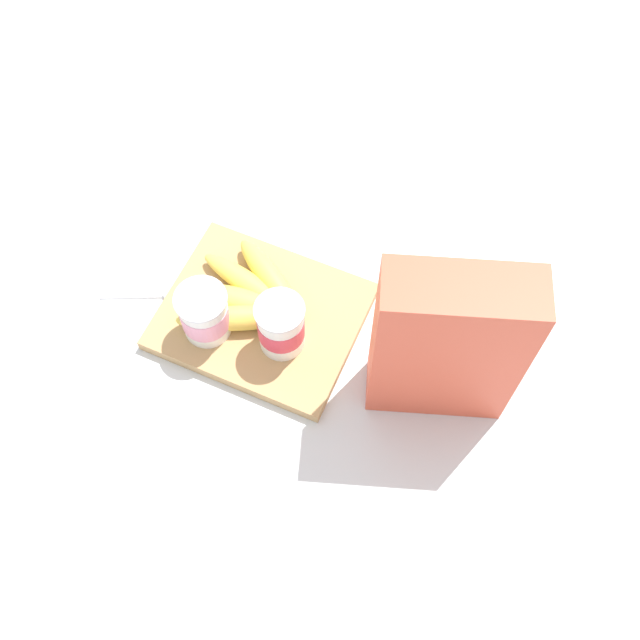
{
  "coord_description": "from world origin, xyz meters",
  "views": [
    {
      "loc": [
        -0.29,
        0.45,
        1.0
      ],
      "look_at": [
        -0.1,
        0.0,
        0.07
      ],
      "focal_mm": 41.83,
      "sensor_mm": 36.0,
      "label": 1
    }
  ],
  "objects_px": {
    "cereal_box": "(447,345)",
    "yogurt_cup_front": "(281,326)",
    "cutting_board": "(261,316)",
    "yogurt_cup_back": "(204,314)",
    "banana_bunch": "(251,297)",
    "spoon": "(157,295)"
  },
  "relations": [
    {
      "from": "cereal_box",
      "to": "yogurt_cup_front",
      "type": "distance_m",
      "value": 0.24
    },
    {
      "from": "cutting_board",
      "to": "yogurt_cup_back",
      "type": "relative_size",
      "value": 3.29
    },
    {
      "from": "yogurt_cup_front",
      "to": "banana_bunch",
      "type": "distance_m",
      "value": 0.09
    },
    {
      "from": "yogurt_cup_back",
      "to": "spoon",
      "type": "distance_m",
      "value": 0.12
    },
    {
      "from": "yogurt_cup_front",
      "to": "yogurt_cup_back",
      "type": "distance_m",
      "value": 0.11
    },
    {
      "from": "cereal_box",
      "to": "yogurt_cup_front",
      "type": "xyz_separation_m",
      "value": [
        0.23,
        0.02,
        -0.08
      ]
    },
    {
      "from": "cereal_box",
      "to": "yogurt_cup_back",
      "type": "distance_m",
      "value": 0.35
    },
    {
      "from": "cutting_board",
      "to": "yogurt_cup_back",
      "type": "xyz_separation_m",
      "value": [
        0.06,
        0.05,
        0.05
      ]
    },
    {
      "from": "cutting_board",
      "to": "banana_bunch",
      "type": "relative_size",
      "value": 1.48
    },
    {
      "from": "cereal_box",
      "to": "cutting_board",
      "type": "bearing_deg",
      "value": 159.33
    },
    {
      "from": "cereal_box",
      "to": "banana_bunch",
      "type": "height_order",
      "value": "cereal_box"
    },
    {
      "from": "cutting_board",
      "to": "yogurt_cup_front",
      "type": "bearing_deg",
      "value": 148.78
    },
    {
      "from": "cutting_board",
      "to": "banana_bunch",
      "type": "height_order",
      "value": "banana_bunch"
    },
    {
      "from": "yogurt_cup_front",
      "to": "banana_bunch",
      "type": "height_order",
      "value": "yogurt_cup_front"
    },
    {
      "from": "banana_bunch",
      "to": "spoon",
      "type": "xyz_separation_m",
      "value": [
        0.15,
        0.04,
        -0.03
      ]
    },
    {
      "from": "cutting_board",
      "to": "yogurt_cup_front",
      "type": "relative_size",
      "value": 2.99
    },
    {
      "from": "cutting_board",
      "to": "spoon",
      "type": "distance_m",
      "value": 0.17
    },
    {
      "from": "yogurt_cup_front",
      "to": "cereal_box",
      "type": "bearing_deg",
      "value": -173.85
    },
    {
      "from": "yogurt_cup_front",
      "to": "spoon",
      "type": "distance_m",
      "value": 0.22
    },
    {
      "from": "yogurt_cup_back",
      "to": "banana_bunch",
      "type": "xyz_separation_m",
      "value": [
        -0.04,
        -0.06,
        -0.03
      ]
    },
    {
      "from": "yogurt_cup_back",
      "to": "spoon",
      "type": "relative_size",
      "value": 0.69
    },
    {
      "from": "cutting_board",
      "to": "yogurt_cup_front",
      "type": "height_order",
      "value": "yogurt_cup_front"
    }
  ]
}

